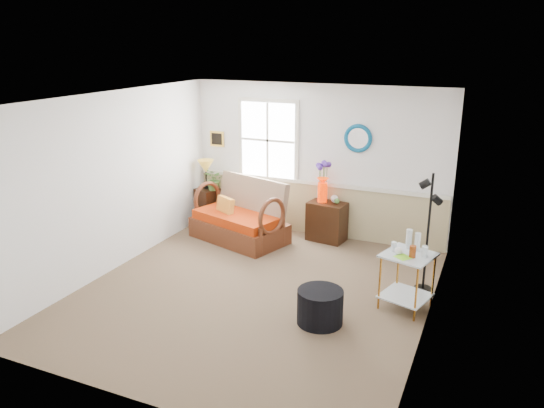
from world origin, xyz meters
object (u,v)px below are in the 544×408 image
at_px(cabinet, 327,221).
at_px(loveseat, 239,211).
at_px(floor_lamp, 428,233).
at_px(side_table, 407,281).
at_px(ottoman, 320,307).
at_px(lamp_stand, 209,206).

bearing_deg(cabinet, loveseat, -148.76).
xyz_separation_m(loveseat, floor_lamp, (3.17, -0.67, 0.31)).
height_order(side_table, ottoman, side_table).
xyz_separation_m(side_table, floor_lamp, (0.14, 0.62, 0.45)).
bearing_deg(floor_lamp, lamp_stand, 157.10).
bearing_deg(loveseat, ottoman, -26.65).
xyz_separation_m(loveseat, ottoman, (2.16, -2.09, -0.30)).
distance_m(cabinet, side_table, 2.51).
bearing_deg(side_table, loveseat, 156.97).
bearing_deg(ottoman, loveseat, 135.95).
relative_size(loveseat, cabinet, 2.39).
height_order(cabinet, ottoman, cabinet).
bearing_deg(floor_lamp, loveseat, 161.50).
bearing_deg(loveseat, lamp_stand, 167.19).
distance_m(cabinet, ottoman, 2.80).
bearing_deg(lamp_stand, side_table, -24.75).
relative_size(loveseat, ottoman, 2.85).
bearing_deg(side_table, cabinet, 131.54).
bearing_deg(ottoman, side_table, 42.44).
xyz_separation_m(lamp_stand, ottoman, (3.06, -2.61, -0.12)).
distance_m(side_table, floor_lamp, 0.78).
height_order(loveseat, floor_lamp, floor_lamp).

